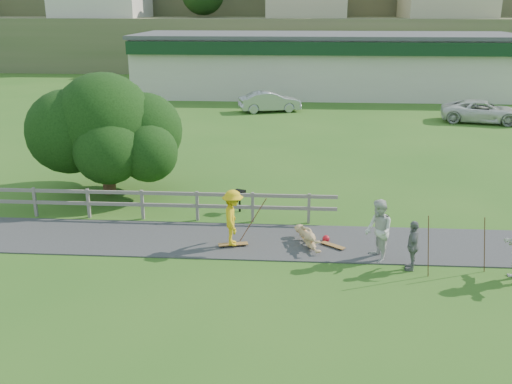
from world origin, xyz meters
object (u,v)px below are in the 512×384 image
spectator_b (413,245)px  car_silver (270,102)px  spectator_a (378,231)px  tree (106,142)px  skater_rider (233,221)px  skater_fallen (308,237)px  bbq (240,201)px  car_white (483,111)px

spectator_b → car_silver: bearing=-155.6°
spectator_a → tree: (-10.19, 5.90, 1.17)m
skater_rider → car_silver: bearing=-7.2°
skater_fallen → spectator_a: bearing=-43.0°
skater_rider → tree: size_ratio=0.28×
tree → bbq: 6.16m
spectator_a → tree: size_ratio=0.30×
skater_rider → car_silver: (0.03, 24.56, -0.18)m
car_white → bbq: bearing=153.8°
car_silver → bbq: car_silver is taller
bbq → skater_rider: bearing=-65.8°
skater_rider → car_silver: 24.57m
spectator_a → spectator_b: 1.11m
tree → car_silver: bearing=73.5°
skater_fallen → car_white: (11.84, 21.28, 0.41)m
spectator_a → tree: bearing=-132.5°
skater_fallen → bbq: bbq is taller
spectator_a → car_silver: 25.64m
spectator_a → spectator_b: bearing=46.5°
spectator_a → car_silver: (-4.44, 25.25, -0.23)m
car_white → tree: tree is taller
car_silver → bbq: bearing=163.7°
spectator_b → car_silver: spectator_b is taller
skater_rider → bbq: 3.36m
bbq → car_silver: bearing=111.9°
skater_rider → spectator_b: (5.40, -1.24, -0.15)m
spectator_b → car_silver: 26.36m
skater_rider → spectator_b: size_ratio=1.20×
skater_rider → tree: bearing=40.4°
spectator_a → car_white: (9.77, 22.21, -0.23)m
spectator_a → car_silver: spectator_a is taller
car_silver → tree: size_ratio=0.70×
spectator_b → car_white: bearing=171.5°
car_white → skater_rider: bearing=158.6°
tree → bbq: bearing=-18.7°
spectator_a → spectator_b: (0.93, -0.56, -0.20)m
car_silver → tree: tree is taller
spectator_b → bbq: (-5.51, 4.56, -0.34)m
spectator_b → skater_fallen: bearing=-103.7°
car_silver → car_white: (14.21, -3.04, -0.00)m
skater_fallen → car_white: 24.36m
spectator_b → tree: bearing=-107.5°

